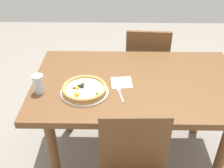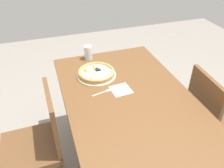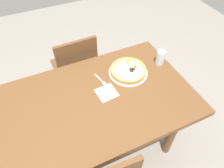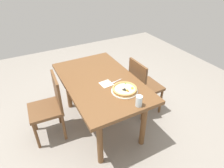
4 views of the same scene
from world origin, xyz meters
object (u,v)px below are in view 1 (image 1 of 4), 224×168
(fork, at_px, (120,93))
(plate, at_px, (85,92))
(napkin, at_px, (122,82))
(drinking_glass, at_px, (39,84))
(chair_far, at_px, (146,66))
(pizza, at_px, (84,89))
(dining_table, at_px, (137,92))

(fork, bearing_deg, plate, 76.52)
(napkin, bearing_deg, drinking_glass, -168.03)
(chair_far, relative_size, plate, 2.83)
(pizza, distance_m, drinking_glass, 0.29)
(drinking_glass, bearing_deg, plate, -1.12)
(chair_far, xyz_separation_m, pizza, (-0.48, -0.80, 0.29))
(chair_far, distance_m, pizza, 0.98)
(napkin, bearing_deg, fork, -96.07)
(fork, xyz_separation_m, drinking_glass, (-0.52, 0.01, 0.06))
(plate, relative_size, fork, 1.90)
(plate, xyz_separation_m, napkin, (0.24, 0.12, -0.00))
(drinking_glass, xyz_separation_m, napkin, (0.53, 0.11, -0.06))
(pizza, xyz_separation_m, napkin, (0.24, 0.12, -0.03))
(plate, distance_m, pizza, 0.03)
(drinking_glass, bearing_deg, pizza, -1.20)
(chair_far, distance_m, plate, 0.97)
(fork, height_order, napkin, fork)
(plate, distance_m, napkin, 0.27)
(chair_far, distance_m, napkin, 0.77)
(drinking_glass, bearing_deg, dining_table, 12.11)
(chair_far, bearing_deg, dining_table, -97.78)
(plate, height_order, napkin, plate)
(pizza, bearing_deg, chair_far, 58.74)
(chair_far, height_order, pizza, chair_far)
(chair_far, bearing_deg, pizza, -117.68)
(plate, relative_size, pizza, 1.08)
(fork, bearing_deg, drinking_glass, 76.45)
(plate, bearing_deg, fork, -0.99)
(chair_far, xyz_separation_m, plate, (-0.48, -0.80, 0.26))
(chair_far, xyz_separation_m, napkin, (-0.24, -0.68, 0.26))
(chair_far, relative_size, drinking_glass, 7.19)
(drinking_glass, height_order, napkin, drinking_glass)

